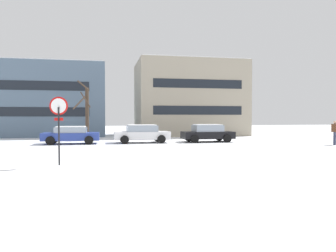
{
  "coord_description": "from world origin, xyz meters",
  "views": [
    {
      "loc": [
        -0.32,
        -15.7,
        2.0
      ],
      "look_at": [
        3.83,
        5.61,
        1.41
      ],
      "focal_mm": 34.39,
      "sensor_mm": 36.0,
      "label": 1
    }
  ],
  "objects_px": {
    "stop_sign": "(59,117)",
    "pedestrian_crossing": "(335,131)",
    "parked_car_black": "(207,133)",
    "parked_car_white": "(142,133)",
    "parked_car_blue": "(71,135)"
  },
  "relations": [
    {
      "from": "stop_sign",
      "to": "pedestrian_crossing",
      "type": "bearing_deg",
      "value": 19.58
    },
    {
      "from": "parked_car_black",
      "to": "pedestrian_crossing",
      "type": "xyz_separation_m",
      "value": [
        8.08,
        -4.65,
        0.29
      ]
    },
    {
      "from": "stop_sign",
      "to": "pedestrian_crossing",
      "type": "relative_size",
      "value": 1.64
    },
    {
      "from": "stop_sign",
      "to": "parked_car_white",
      "type": "relative_size",
      "value": 0.66
    },
    {
      "from": "stop_sign",
      "to": "parked_car_blue",
      "type": "bearing_deg",
      "value": 93.29
    },
    {
      "from": "stop_sign",
      "to": "parked_car_blue",
      "type": "height_order",
      "value": "stop_sign"
    },
    {
      "from": "parked_car_white",
      "to": "pedestrian_crossing",
      "type": "bearing_deg",
      "value": -19.75
    },
    {
      "from": "parked_car_blue",
      "to": "pedestrian_crossing",
      "type": "bearing_deg",
      "value": -14.13
    },
    {
      "from": "parked_car_white",
      "to": "parked_car_black",
      "type": "xyz_separation_m",
      "value": [
        5.36,
        -0.18,
        -0.0
      ]
    },
    {
      "from": "parked_car_blue",
      "to": "parked_car_black",
      "type": "relative_size",
      "value": 1.0
    },
    {
      "from": "stop_sign",
      "to": "parked_car_white",
      "type": "xyz_separation_m",
      "value": [
        4.71,
        11.28,
        -1.28
      ]
    },
    {
      "from": "parked_car_black",
      "to": "pedestrian_crossing",
      "type": "distance_m",
      "value": 9.32
    },
    {
      "from": "parked_car_blue",
      "to": "parked_car_white",
      "type": "relative_size",
      "value": 0.96
    },
    {
      "from": "parked_car_blue",
      "to": "parked_car_white",
      "type": "bearing_deg",
      "value": 1.01
    },
    {
      "from": "parked_car_black",
      "to": "parked_car_white",
      "type": "bearing_deg",
      "value": 178.11
    }
  ]
}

